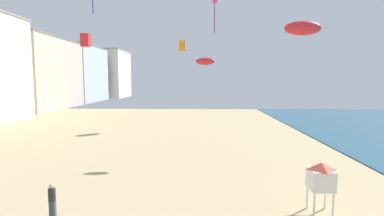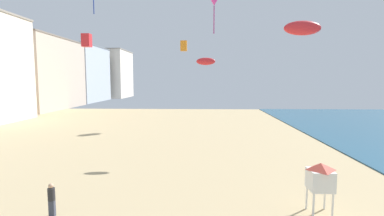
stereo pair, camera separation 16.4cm
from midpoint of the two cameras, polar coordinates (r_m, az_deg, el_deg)
The scene contains 9 objects.
boardwalk_hotel_far at distance 73.26m, azimuth -28.01°, elevation 6.16°, with size 11.21×22.00×16.11m.
boardwalk_hotel_distant at distance 93.24m, azimuth -21.07°, elevation 6.40°, with size 10.45×20.22×16.80m.
boardwalk_hotel_furthest at distance 112.95m, azimuth -16.82°, elevation 6.57°, with size 16.31×18.11×17.70m.
kite_flyer at distance 15.77m, azimuth -26.21°, elevation -15.97°, with size 0.34×0.34×1.64m.
lifeguard_stand at distance 15.61m, azimuth 24.77°, elevation -12.55°, with size 1.10×1.10×2.55m.
kite_orange_box at distance 42.18m, azimuth -1.56°, elevation 12.42°, with size 0.93×0.93×1.47m.
kite_red_parafoil at distance 16.37m, azimuth 21.67°, elevation 14.76°, with size 1.93×0.54×0.75m.
kite_red_parafoil_2 at distance 25.42m, azimuth 2.99°, elevation 9.38°, with size 1.68×0.47×0.65m.
kite_red_box at distance 26.25m, azimuth -20.33°, elevation 12.68°, with size 0.69×0.69×1.09m.
Camera 2 is at (5.76, -3.85, 6.58)m, focal length 26.42 mm.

